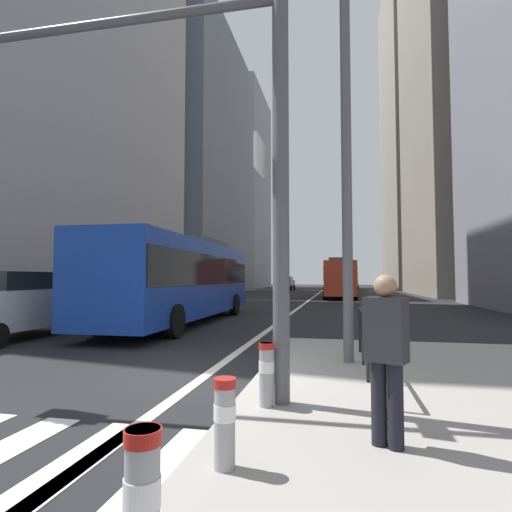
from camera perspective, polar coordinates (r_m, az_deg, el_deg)
The scene contains 21 objects.
ground_plane at distance 27.14m, azimuth 6.65°, elevation -6.78°, with size 160.00×160.00×0.00m, color black.
lane_centre_line at distance 37.09m, azimuth 8.01°, elevation -5.76°, with size 0.20×80.00×0.01m, color beige.
office_tower_left_near at distance 33.77m, azimuth -27.40°, elevation 29.24°, with size 10.55×21.59×39.27m, color #9E9EA3.
office_tower_left_mid at distance 52.18m, azimuth -9.62°, elevation 12.23°, with size 12.17×23.15×30.98m, color slate.
office_tower_left_far at distance 74.17m, azimuth -2.99°, elevation 9.12°, with size 10.47×16.55×34.85m, color slate.
office_tower_right_mid at distance 53.53m, azimuth 28.83°, elevation 24.59°, with size 13.58×18.79×52.59m, color gray.
office_tower_right_far at distance 76.61m, azimuth 22.93°, elevation 16.15°, with size 13.17×22.67×53.36m, color gray.
city_bus_blue_oncoming at distance 16.11m, azimuth -10.28°, elevation -2.77°, with size 2.86×11.67×3.40m.
sedan_white_oncoming at distance 13.82m, azimuth -31.02°, elevation -5.85°, with size 2.07×4.32×1.94m.
city_bus_red_receding at distance 36.47m, azimuth 11.62°, elevation -2.90°, with size 2.82×10.60×3.40m.
city_bus_red_distant at distance 55.71m, azimuth 12.32°, elevation -2.93°, with size 2.92×10.62×3.40m.
car_oncoming_mid at distance 57.96m, azimuth 4.27°, elevation -3.83°, with size 2.19×4.65×1.94m.
car_receding_near at distance 45.75m, azimuth 12.47°, elevation -3.97°, with size 2.04×4.16×1.94m.
car_receding_far at distance 66.96m, azimuth 13.28°, elevation -3.65°, with size 2.09×4.05×1.94m.
traffic_signal_gantry at distance 6.38m, azimuth -15.48°, elevation 18.54°, with size 5.97×0.65×6.00m.
street_lamp_post at distance 8.81m, azimuth 12.46°, elevation 20.53°, with size 5.50×0.32×8.00m.
bollard_front at distance 2.49m, azimuth -15.71°, elevation -30.36°, with size 0.20×0.20×0.84m.
bollard_left at distance 3.74m, azimuth -4.41°, elevation -21.65°, with size 0.20×0.20×0.76m.
bollard_right at distance 5.33m, azimuth 1.46°, elevation -15.76°, with size 0.20×0.20×0.79m.
pedestrian_railing at distance 7.31m, azimuth 15.05°, elevation -10.04°, with size 0.06×3.95×0.98m.
pedestrian_waiting at distance 4.23m, azimuth 17.79°, elevation -12.52°, with size 0.45×0.38×1.65m.
Camera 1 is at (2.39, -6.97, 1.77)m, focal length 28.52 mm.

